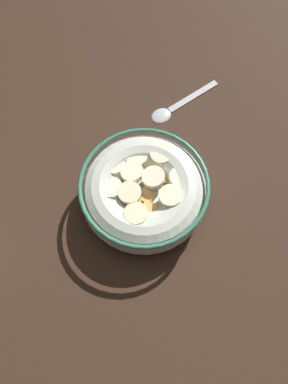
# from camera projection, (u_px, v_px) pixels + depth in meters

# --- Properties ---
(ground_plane) EXTENTS (1.17, 1.17, 0.02)m
(ground_plane) POSITION_uv_depth(u_px,v_px,m) (144.00, 203.00, 0.55)
(ground_plane) COLOR #332116
(cereal_bowl) EXTENTS (0.18, 0.18, 0.06)m
(cereal_bowl) POSITION_uv_depth(u_px,v_px,m) (144.00, 191.00, 0.52)
(cereal_bowl) COLOR beige
(cereal_bowl) RESTS_ON ground_plane
(spoon) EXTENTS (0.07, 0.13, 0.01)m
(spoon) POSITION_uv_depth(u_px,v_px,m) (172.00, 108.00, 0.61)
(spoon) COLOR #B7B7BC
(spoon) RESTS_ON ground_plane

